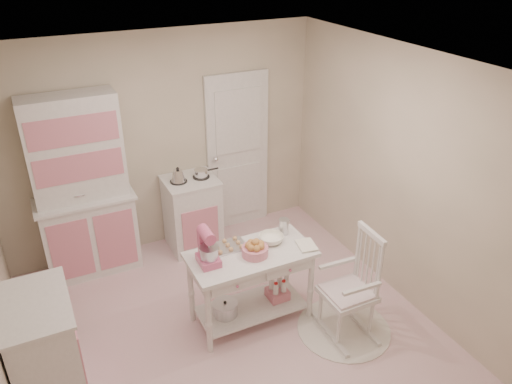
% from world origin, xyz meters
% --- Properties ---
extents(room_shell, '(3.84, 3.84, 2.62)m').
position_xyz_m(room_shell, '(0.00, 0.00, 1.65)').
color(room_shell, '#C57B88').
rests_on(room_shell, ground).
extents(door, '(0.82, 0.05, 2.04)m').
position_xyz_m(door, '(0.95, 1.87, 1.02)').
color(door, silver).
rests_on(door, ground).
extents(hutch, '(1.06, 0.50, 2.08)m').
position_xyz_m(hutch, '(-0.99, 1.66, 1.04)').
color(hutch, silver).
rests_on(hutch, ground).
extents(stove, '(0.62, 0.57, 0.92)m').
position_xyz_m(stove, '(0.21, 1.61, 0.46)').
color(stove, silver).
rests_on(stove, ground).
extents(base_cabinet, '(0.54, 0.84, 0.92)m').
position_xyz_m(base_cabinet, '(-1.63, 0.05, 0.46)').
color(base_cabinet, silver).
rests_on(base_cabinet, ground).
extents(lace_rug, '(0.92, 0.92, 0.01)m').
position_xyz_m(lace_rug, '(1.03, -0.47, 0.01)').
color(lace_rug, white).
rests_on(lace_rug, ground).
extents(rocking_chair, '(0.51, 0.74, 1.10)m').
position_xyz_m(rocking_chair, '(1.03, -0.47, 0.55)').
color(rocking_chair, silver).
rests_on(rocking_chair, ground).
extents(work_table, '(1.20, 0.60, 0.80)m').
position_xyz_m(work_table, '(0.28, 0.08, 0.40)').
color(work_table, silver).
rests_on(work_table, ground).
extents(stand_mixer, '(0.21, 0.28, 0.34)m').
position_xyz_m(stand_mixer, '(-0.14, 0.10, 0.97)').
color(stand_mixer, '#CD5680').
rests_on(stand_mixer, work_table).
extents(cookie_tray, '(0.34, 0.24, 0.02)m').
position_xyz_m(cookie_tray, '(0.13, 0.26, 0.81)').
color(cookie_tray, silver).
rests_on(cookie_tray, work_table).
extents(bread_basket, '(0.25, 0.25, 0.09)m').
position_xyz_m(bread_basket, '(0.30, 0.03, 0.85)').
color(bread_basket, '#D67B8E').
rests_on(bread_basket, work_table).
extents(mixing_bowl, '(0.24, 0.24, 0.08)m').
position_xyz_m(mixing_bowl, '(0.54, 0.16, 0.84)').
color(mixing_bowl, white).
rests_on(mixing_bowl, work_table).
extents(metal_pitcher, '(0.10, 0.10, 0.17)m').
position_xyz_m(metal_pitcher, '(0.72, 0.24, 0.89)').
color(metal_pitcher, silver).
rests_on(metal_pitcher, work_table).
extents(recipe_book, '(0.20, 0.25, 0.02)m').
position_xyz_m(recipe_book, '(0.73, -0.04, 0.81)').
color(recipe_book, white).
rests_on(recipe_book, work_table).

